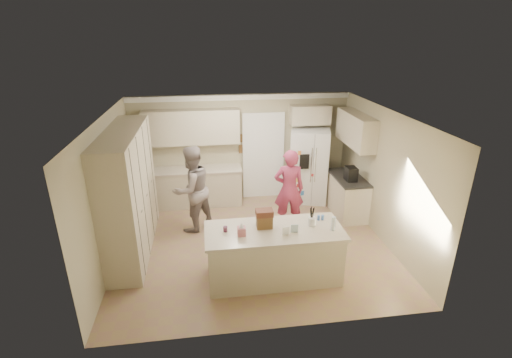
{
  "coord_description": "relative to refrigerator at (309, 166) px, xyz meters",
  "views": [
    {
      "loc": [
        -0.84,
        -6.34,
        3.98
      ],
      "look_at": [
        0.1,
        0.35,
        1.25
      ],
      "focal_mm": 26.0,
      "sensor_mm": 36.0,
      "label": 1
    }
  ],
  "objects": [
    {
      "name": "wall_back",
      "position": [
        -1.61,
        0.44,
        0.4
      ],
      "size": [
        5.2,
        0.02,
        2.6
      ],
      "primitive_type": "cube",
      "color": "#B6AD8A",
      "rests_on": "ground"
    },
    {
      "name": "wall_right",
      "position": [
        1.0,
        -1.87,
        0.4
      ],
      "size": [
        0.02,
        4.6,
        2.6
      ],
      "primitive_type": "cube",
      "color": "#B6AD8A",
      "rests_on": "ground"
    },
    {
      "name": "doorway_casing",
      "position": [
        -1.06,
        0.38,
        0.15
      ],
      "size": [
        1.02,
        0.03,
        2.22
      ],
      "primitive_type": "cube",
      "color": "white",
      "rests_on": "floor"
    },
    {
      "name": "right_base_cab",
      "position": [
        0.69,
        -0.87,
        -0.46
      ],
      "size": [
        0.6,
        1.2,
        0.88
      ],
      "primitive_type": "cube",
      "color": "beige",
      "rests_on": "floor"
    },
    {
      "name": "fridge_seam",
      "position": [
        0.0,
        -0.35,
        0.0
      ],
      "size": [
        0.02,
        0.02,
        1.78
      ],
      "primitive_type": "cube",
      "color": "gray",
      "rests_on": "refrigerator"
    },
    {
      "name": "fridge_magnets",
      "position": [
        0.0,
        -0.36,
        0.0
      ],
      "size": [
        0.76,
        0.02,
        1.44
      ],
      "primitive_type": null,
      "color": "tan",
      "rests_on": "refrigerator"
    },
    {
      "name": "dollhouse_roof",
      "position": [
        -1.56,
        -2.87,
        0.3
      ],
      "size": [
        0.28,
        0.2,
        0.1
      ],
      "primitive_type": "cube",
      "color": "#592D1E",
      "rests_on": "dollhouse_body"
    },
    {
      "name": "refrigerator",
      "position": [
        0.0,
        0.0,
        0.0
      ],
      "size": [
        1.06,
        0.92,
        1.8
      ],
      "primitive_type": "cube",
      "rotation": [
        0.0,
        0.0,
        -0.27
      ],
      "color": "white",
      "rests_on": "floor"
    },
    {
      "name": "wall_frame_lower",
      "position": [
        -1.59,
        0.4,
        0.38
      ],
      "size": [
        0.15,
        0.02,
        0.2
      ],
      "primitive_type": "cube",
      "color": "brown",
      "rests_on": "wall_back"
    },
    {
      "name": "back_countertop",
      "position": [
        -2.76,
        0.12,
        0.0
      ],
      "size": [
        2.24,
        0.63,
        0.04
      ],
      "primitive_type": "cube",
      "color": "beige",
      "rests_on": "back_base_cab"
    },
    {
      "name": "floor",
      "position": [
        -1.61,
        -1.87,
        -0.91
      ],
      "size": [
        5.2,
        4.6,
        0.02
      ],
      "primitive_type": "cube",
      "color": "#8D734E",
      "rests_on": "ground"
    },
    {
      "name": "fridge_handle_l",
      "position": [
        -0.05,
        -0.37,
        0.15
      ],
      "size": [
        0.02,
        0.02,
        0.85
      ],
      "primitive_type": "cylinder",
      "color": "silver",
      "rests_on": "refrigerator"
    },
    {
      "name": "crown_back",
      "position": [
        -1.61,
        0.39,
        1.63
      ],
      "size": [
        5.2,
        0.08,
        0.12
      ],
      "primitive_type": "cube",
      "color": "white",
      "rests_on": "wall_back"
    },
    {
      "name": "back_base_cab",
      "position": [
        -2.76,
        0.13,
        -0.46
      ],
      "size": [
        2.2,
        0.6,
        0.88
      ],
      "primitive_type": "cube",
      "color": "beige",
      "rests_on": "floor"
    },
    {
      "name": "jam_jar",
      "position": [
        -2.21,
        -2.92,
        0.07
      ],
      "size": [
        0.07,
        0.07,
        0.09
      ],
      "primitive_type": "cylinder",
      "color": "#59263F",
      "rests_on": "island_top"
    },
    {
      "name": "right_upper_cab",
      "position": [
        0.81,
        -0.67,
        1.05
      ],
      "size": [
        0.35,
        1.5,
        0.7
      ],
      "primitive_type": "cube",
      "color": "beige",
      "rests_on": "wall_right"
    },
    {
      "name": "pantry_bank",
      "position": [
        -3.91,
        -1.67,
        0.28
      ],
      "size": [
        0.6,
        2.6,
        2.35
      ],
      "primitive_type": "cube",
      "color": "beige",
      "rests_on": "floor"
    },
    {
      "name": "right_countertop",
      "position": [
        0.68,
        -0.87,
        0.0
      ],
      "size": [
        0.63,
        1.24,
        0.04
      ],
      "primitive_type": "cube",
      "color": "#2D2B28",
      "rests_on": "right_base_cab"
    },
    {
      "name": "fridge_handle_r",
      "position": [
        0.05,
        -0.37,
        0.15
      ],
      "size": [
        0.02,
        0.02,
        0.85
      ],
      "primitive_type": "cylinder",
      "color": "silver",
      "rests_on": "refrigerator"
    },
    {
      "name": "utensil_crock",
      "position": [
        -0.76,
        -2.92,
        0.1
      ],
      "size": [
        0.13,
        0.13,
        0.15
      ],
      "primitive_type": "cylinder",
      "color": "white",
      "rests_on": "island_top"
    },
    {
      "name": "shaker_salt",
      "position": [
        -0.59,
        -2.75,
        0.07
      ],
      "size": [
        0.05,
        0.05,
        0.09
      ],
      "primitive_type": "cylinder",
      "color": "#426AB0",
      "rests_on": "island_top"
    },
    {
      "name": "ceiling",
      "position": [
        -1.61,
        -1.87,
        1.71
      ],
      "size": [
        5.2,
        4.6,
        0.02
      ],
      "primitive_type": "cube",
      "color": "white",
      "rests_on": "wall_back"
    },
    {
      "name": "teen_girl",
      "position": [
        -0.78,
        -1.25,
        -0.03
      ],
      "size": [
        0.67,
        0.47,
        1.74
      ],
      "primitive_type": "imported",
      "rotation": [
        0.0,
        0.0,
        3.05
      ],
      "color": "#AC3856",
      "rests_on": "floor"
    },
    {
      "name": "wall_front",
      "position": [
        -1.61,
        -4.18,
        0.4
      ],
      "size": [
        5.2,
        0.02,
        2.6
      ],
      "primitive_type": "cube",
      "color": "#B6AD8A",
      "rests_on": "ground"
    },
    {
      "name": "wall_left",
      "position": [
        -4.22,
        -1.87,
        0.4
      ],
      "size": [
        0.02,
        4.6,
        2.6
      ],
      "primitive_type": "cube",
      "color": "#B6AD8A",
      "rests_on": "ground"
    },
    {
      "name": "tissue_box",
      "position": [
        -1.96,
        -3.07,
        0.1
      ],
      "size": [
        0.13,
        0.13,
        0.14
      ],
      "primitive_type": "cube",
      "color": "#BF6A75",
      "rests_on": "island_top"
    },
    {
      "name": "over_fridge_cab",
      "position": [
        0.04,
        0.26,
        1.2
      ],
      "size": [
        0.95,
        0.35,
        0.45
      ],
      "primitive_type": "cube",
      "color": "beige",
      "rests_on": "wall_back"
    },
    {
      "name": "tissue_plume",
      "position": [
        -1.96,
        -3.07,
        0.2
      ],
      "size": [
        0.08,
        0.08,
        0.08
      ],
      "primitive_type": "cone",
      "color": "white",
      "rests_on": "tissue_box"
    },
    {
      "name": "water_bottle",
      "position": [
        -0.46,
        -3.12,
        0.14
      ],
      "size": [
        0.07,
        0.07,
        0.24
      ],
      "primitive_type": "cylinder",
      "color": "silver",
      "rests_on": "island_top"
    },
    {
      "name": "coffee_maker",
      "position": [
        0.64,
        -1.07,
        0.17
      ],
      "size": [
        0.22,
        0.28,
        0.3
      ],
      "primitive_type": "cube",
      "color": "black",
      "rests_on": "right_countertop"
    },
    {
      "name": "shaker_pepper",
      "position": [
        -0.52,
        -2.75,
        0.07
      ],
      "size": [
        0.05,
        0.05,
        0.09
      ],
      "primitive_type": "cylinder",
      "color": "#426AB0",
      "rests_on": "island_top"
    },
    {
      "name": "back_upper_cab",
      "position": [
        -2.76,
        0.26,
        1.0
      ],
      "size": [
        2.2,
        0.35,
        0.8
      ],
      "primitive_type": "cube",
      "color": "beige",
      "rests_on": "wall_back"
    },
    {
      "name": "greeting_card_b",
      "position": [
        -1.11,
        -3.12,
        0.11
      ],
      "size": [
        0.12,
        0.05,
        0.16
      ],
      "primitive_type": "cube",
      "rotation": [
        0.15,
        0.0,
        -0.1
      ],
      "color": "silver",
      "rests_on": "island_top"
    },
    {
      "name": "greeting_card_a",
      "position": [
        -1.26,
        -3.17,
        0.11
      ],
      "size": [
        0.12,
        0.06,
        0.16
      ],
      "primitive_type": "cube",
      "rotation": [
        0.15,
        0.0,
        0.2
      ],
      "color": "white",
      "rests_on": "island_top"
    },
    {
      "name": "doorway_opening",
      "position": [
        -1.06,
        0.41,
        0.15
      ],
      "size": [
        0.9,
        0.06,
        2.1
      ],
      "primitive_type": "cube",
      "color": "black",
      "rests_on": "floor"
    },
    {
      "name": "island_top",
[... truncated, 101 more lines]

